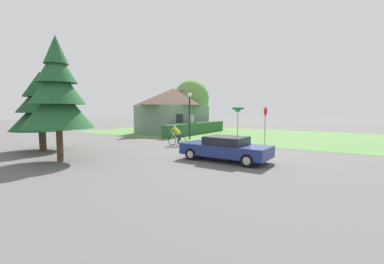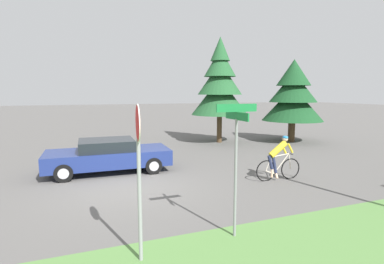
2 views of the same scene
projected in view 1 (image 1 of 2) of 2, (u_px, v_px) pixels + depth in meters
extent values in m
plane|color=#5B5956|center=(235.00, 154.00, 15.18)|extent=(140.00, 140.00, 0.00)
cube|color=#568442|center=(244.00, 134.00, 27.15)|extent=(16.00, 36.00, 0.01)
cube|color=slate|center=(174.00, 119.00, 30.30)|extent=(8.06, 5.10, 3.13)
pyramid|color=brown|center=(174.00, 97.00, 30.07)|extent=(8.71, 5.50, 1.97)
cube|color=silver|center=(192.00, 124.00, 28.95)|extent=(0.90, 0.07, 2.00)
cube|color=black|center=(180.00, 118.00, 27.03)|extent=(1.10, 0.07, 0.90)
cube|color=brown|center=(182.00, 93.00, 32.29)|extent=(0.51, 0.51, 0.80)
cube|color=#285B2D|center=(197.00, 128.00, 27.58)|extent=(10.80, 0.90, 1.20)
cube|color=navy|center=(225.00, 150.00, 13.15)|extent=(1.96, 4.57, 0.57)
cube|color=black|center=(226.00, 140.00, 13.08)|extent=(1.68, 2.02, 0.40)
cylinder|color=black|center=(191.00, 154.00, 13.36)|extent=(0.27, 0.63, 0.62)
cylinder|color=#ADADB2|center=(191.00, 154.00, 13.36)|extent=(0.28, 0.37, 0.36)
cylinder|color=black|center=(208.00, 150.00, 14.72)|extent=(0.27, 0.63, 0.62)
cylinder|color=#ADADB2|center=(208.00, 150.00, 14.72)|extent=(0.28, 0.37, 0.36)
cylinder|color=black|center=(247.00, 161.00, 11.63)|extent=(0.27, 0.63, 0.62)
cylinder|color=#ADADB2|center=(247.00, 161.00, 11.63)|extent=(0.28, 0.37, 0.36)
cylinder|color=black|center=(260.00, 155.00, 12.99)|extent=(0.27, 0.63, 0.62)
cylinder|color=#ADADB2|center=(260.00, 155.00, 12.99)|extent=(0.28, 0.37, 0.36)
torus|color=black|center=(182.00, 141.00, 18.44)|extent=(0.08, 0.75, 0.75)
torus|color=black|center=(172.00, 140.00, 19.01)|extent=(0.08, 0.75, 0.75)
cylinder|color=beige|center=(180.00, 139.00, 18.57)|extent=(0.05, 0.17, 0.59)
cylinder|color=beige|center=(176.00, 138.00, 18.78)|extent=(0.07, 0.61, 0.70)
cylinder|color=beige|center=(176.00, 134.00, 18.71)|extent=(0.08, 0.73, 0.13)
cylinder|color=beige|center=(180.00, 142.00, 18.54)|extent=(0.05, 0.33, 0.16)
cylinder|color=beige|center=(181.00, 138.00, 18.47)|extent=(0.04, 0.21, 0.47)
cylinder|color=beige|center=(172.00, 137.00, 18.97)|extent=(0.04, 0.12, 0.56)
cylinder|color=black|center=(173.00, 133.00, 18.92)|extent=(0.44, 0.05, 0.02)
ellipsoid|color=black|center=(180.00, 134.00, 18.50)|extent=(0.09, 0.20, 0.05)
cylinder|color=#262D4C|center=(180.00, 137.00, 18.52)|extent=(0.12, 0.25, 0.49)
cylinder|color=#262D4C|center=(179.00, 138.00, 18.61)|extent=(0.12, 0.25, 0.64)
cylinder|color=beige|center=(180.00, 142.00, 18.59)|extent=(0.08, 0.08, 0.30)
cylinder|color=beige|center=(178.00, 143.00, 18.73)|extent=(0.17, 0.08, 0.21)
cylinder|color=yellow|center=(177.00, 131.00, 18.64)|extent=(0.26, 0.69, 0.59)
cylinder|color=yellow|center=(175.00, 131.00, 18.78)|extent=(0.08, 0.25, 0.35)
cylinder|color=yellow|center=(172.00, 130.00, 18.93)|extent=(0.08, 0.25, 0.35)
sphere|color=beige|center=(174.00, 126.00, 18.77)|extent=(0.19, 0.19, 0.19)
ellipsoid|color=#267FBF|center=(174.00, 125.00, 18.76)|extent=(0.22, 0.18, 0.12)
cylinder|color=gray|center=(265.00, 131.00, 18.50)|extent=(0.07, 0.07, 2.22)
cylinder|color=red|center=(265.00, 111.00, 18.38)|extent=(0.63, 0.08, 0.63)
cylinder|color=silver|center=(265.00, 111.00, 18.38)|extent=(0.66, 0.08, 0.66)
cylinder|color=black|center=(190.00, 118.00, 22.37)|extent=(0.13, 0.13, 3.73)
sphere|color=white|center=(190.00, 95.00, 22.19)|extent=(0.38, 0.38, 0.38)
cone|color=black|center=(190.00, 93.00, 22.18)|extent=(0.23, 0.23, 0.15)
cylinder|color=gray|center=(238.00, 128.00, 19.40)|extent=(0.06, 0.06, 2.48)
cube|color=#197238|center=(238.00, 111.00, 19.29)|extent=(0.90, 0.03, 0.16)
cube|color=#197238|center=(238.00, 109.00, 19.28)|extent=(0.03, 0.90, 0.16)
cylinder|color=#4C3823|center=(60.00, 145.00, 12.94)|extent=(0.31, 0.31, 1.69)
cone|color=#23562D|center=(58.00, 106.00, 12.78)|extent=(3.38, 3.38, 2.18)
cone|color=#23562D|center=(57.00, 85.00, 12.68)|extent=(2.63, 2.63, 1.92)
cone|color=#23562D|center=(56.00, 66.00, 12.60)|extent=(1.89, 1.89, 1.66)
cone|color=#23562D|center=(56.00, 49.00, 12.54)|extent=(1.15, 1.15, 1.40)
cylinder|color=#4C3823|center=(43.00, 140.00, 16.39)|extent=(0.41, 0.41, 1.30)
cone|color=#194723|center=(41.00, 114.00, 16.24)|extent=(3.62, 3.62, 2.05)
cone|color=#194723|center=(41.00, 98.00, 16.16)|extent=(2.82, 2.82, 1.81)
cone|color=#194723|center=(40.00, 84.00, 16.08)|extent=(2.03, 2.03, 1.56)
cylinder|color=#4C3823|center=(192.00, 120.00, 36.93)|extent=(0.29, 0.29, 2.20)
ellipsoid|color=#609347|center=(192.00, 98.00, 36.65)|extent=(4.91, 4.91, 5.16)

